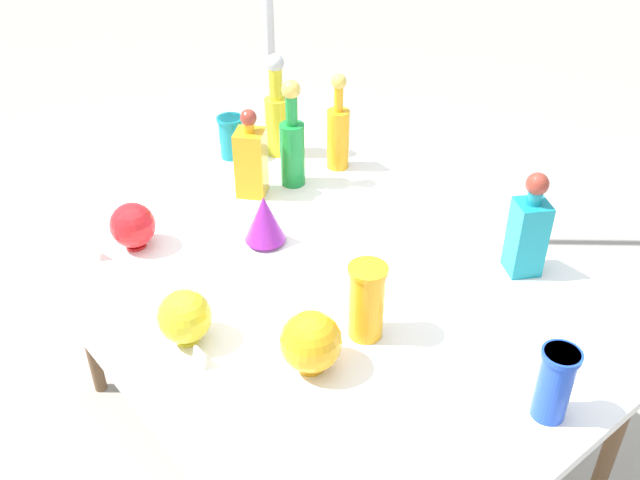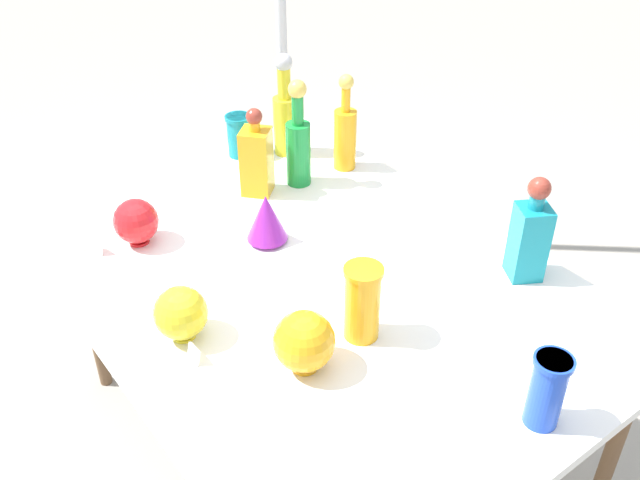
% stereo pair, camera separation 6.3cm
% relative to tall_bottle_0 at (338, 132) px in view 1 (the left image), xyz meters
% --- Properties ---
extents(ground_plane, '(40.00, 40.00, 0.00)m').
position_rel_tall_bottle_0_xyz_m(ground_plane, '(0.42, -0.42, -0.89)').
color(ground_plane, '#A0998C').
extents(display_table, '(1.66, 1.11, 0.76)m').
position_rel_tall_bottle_0_xyz_m(display_table, '(0.42, -0.45, -0.19)').
color(display_table, white).
rests_on(display_table, ground).
extents(tall_bottle_0, '(0.08, 0.08, 0.34)m').
position_rel_tall_bottle_0_xyz_m(tall_bottle_0, '(0.00, 0.00, 0.00)').
color(tall_bottle_0, orange).
rests_on(tall_bottle_0, display_table).
extents(tall_bottle_1, '(0.08, 0.08, 0.36)m').
position_rel_tall_bottle_0_xyz_m(tall_bottle_1, '(-0.01, -0.19, 0.02)').
color(tall_bottle_1, '#198C38').
rests_on(tall_bottle_1, display_table).
extents(tall_bottle_2, '(0.08, 0.08, 0.37)m').
position_rel_tall_bottle_0_xyz_m(tall_bottle_2, '(-0.21, -0.10, 0.02)').
color(tall_bottle_2, yellow).
rests_on(tall_bottle_2, display_table).
extents(square_decanter_0, '(0.13, 0.13, 0.29)m').
position_rel_tall_bottle_0_xyz_m(square_decanter_0, '(-0.04, -0.33, -0.01)').
color(square_decanter_0, orange).
rests_on(square_decanter_0, display_table).
extents(square_decanter_1, '(0.12, 0.12, 0.31)m').
position_rel_tall_bottle_0_xyz_m(square_decanter_1, '(0.78, 0.01, 0.00)').
color(square_decanter_1, teal).
rests_on(square_decanter_1, display_table).
extents(slender_vase_0, '(0.10, 0.10, 0.20)m').
position_rel_tall_bottle_0_xyz_m(slender_vase_0, '(0.70, -0.50, -0.02)').
color(slender_vase_0, orange).
rests_on(slender_vase_0, display_table).
extents(slender_vase_1, '(0.09, 0.09, 0.18)m').
position_rel_tall_bottle_0_xyz_m(slender_vase_1, '(1.14, -0.37, -0.03)').
color(slender_vase_1, blue).
rests_on(slender_vase_1, display_table).
extents(slender_vase_2, '(0.09, 0.09, 0.15)m').
position_rel_tall_bottle_0_xyz_m(slender_vase_2, '(-0.29, -0.24, -0.05)').
color(slender_vase_2, teal).
rests_on(slender_vase_2, display_table).
extents(fluted_vase_0, '(0.12, 0.12, 0.15)m').
position_rel_tall_bottle_0_xyz_m(fluted_vase_0, '(0.22, -0.46, -0.05)').
color(fluted_vase_0, purple).
rests_on(fluted_vase_0, display_table).
extents(round_bowl_0, '(0.13, 0.13, 0.14)m').
position_rel_tall_bottle_0_xyz_m(round_bowl_0, '(0.44, -0.86, -0.06)').
color(round_bowl_0, yellow).
rests_on(round_bowl_0, display_table).
extents(round_bowl_1, '(0.15, 0.15, 0.15)m').
position_rel_tall_bottle_0_xyz_m(round_bowl_1, '(0.70, -0.68, -0.05)').
color(round_bowl_1, orange).
rests_on(round_bowl_1, display_table).
extents(round_bowl_2, '(0.13, 0.13, 0.14)m').
position_rel_tall_bottle_0_xyz_m(round_bowl_2, '(-0.00, -0.77, -0.06)').
color(round_bowl_2, red).
rests_on(round_bowl_2, display_table).
extents(price_tag_left, '(0.05, 0.02, 0.04)m').
position_rel_tall_bottle_0_xyz_m(price_tag_left, '(-0.03, -0.88, -0.11)').
color(price_tag_left, white).
rests_on(price_tag_left, display_table).
extents(price_tag_center, '(0.05, 0.01, 0.04)m').
position_rel_tall_bottle_0_xyz_m(price_tag_center, '(0.53, -0.88, -0.11)').
color(price_tag_center, white).
rests_on(price_tag_center, display_table).
extents(price_tag_right, '(0.05, 0.03, 0.04)m').
position_rel_tall_bottle_0_xyz_m(price_tag_right, '(-0.07, -0.94, -0.11)').
color(price_tag_right, white).
rests_on(price_tag_right, display_table).
extents(canopy_pole, '(0.18, 0.18, 2.49)m').
position_rel_tall_bottle_0_xyz_m(canopy_pole, '(-0.68, 0.21, 0.10)').
color(canopy_pole, silver).
rests_on(canopy_pole, ground).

